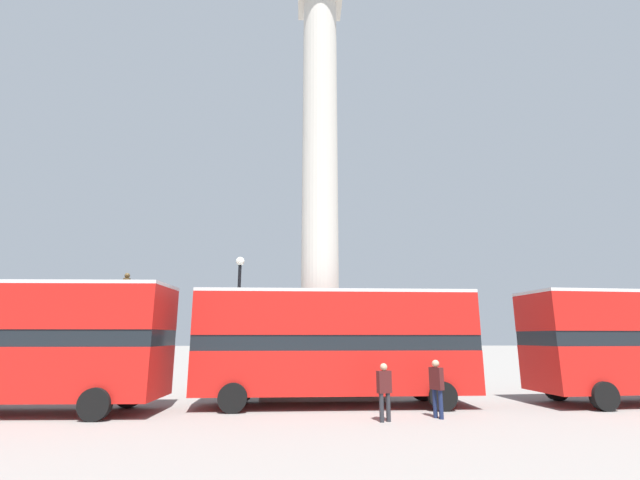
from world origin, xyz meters
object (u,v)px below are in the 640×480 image
Objects in this scene: monument_column at (320,229)px; equestrian_statue at (120,354)px; bus_a at (335,341)px; pedestrian_by_plinth at (437,385)px; pedestrian_near_lamp at (384,388)px; street_lamp at (238,324)px; bus_b at (14,340)px.

equestrian_statue is at bearing 166.35° from monument_column.
pedestrian_by_plinth is (3.10, -2.50, -1.34)m from bus_a.
pedestrian_near_lamp is at bearing -54.54° from equestrian_statue.
street_lamp is at bearing -151.03° from monument_column.
monument_column is 13.08m from bus_b.
pedestrian_by_plinth is (7.14, -4.24, -2.04)m from street_lamp.
bus_a reaches higher than pedestrian_near_lamp.
equestrian_statue is 15.12m from pedestrian_near_lamp.
monument_column is 2.19× the size of bus_b.
bus_a reaches higher than pedestrian_by_plinth.
bus_b is 1.78× the size of equestrian_statue.
street_lamp is at bearing 155.52° from bus_a.
bus_b is 1.75× the size of street_lamp.
bus_a is 1.79× the size of equestrian_statue.
pedestrian_by_plinth is at bearing -4.26° from bus_b.
monument_column reaches higher than pedestrian_by_plinth.
pedestrian_near_lamp is (5.34, -4.73, -2.10)m from street_lamp.
bus_a is at bearing 7.00° from bus_b.
street_lamp reaches higher than equestrian_statue.
bus_a is 12.37m from equestrian_statue.
monument_column is at bearing 25.32° from bus_b.
street_lamp is 3.30× the size of pedestrian_by_plinth.
street_lamp is at bearing 23.02° from bus_b.
equestrian_statue is 8.13m from street_lamp.
equestrian_statue is 16.31m from pedestrian_by_plinth.
equestrian_statue is (-10.68, 6.21, -0.70)m from bus_a.
bus_a is at bearing -83.02° from monument_column.
bus_a is 5.82× the size of pedestrian_by_plinth.
monument_column reaches higher than bus_a.
bus_b reaches higher than pedestrian_near_lamp.
equestrian_statue is at bearing 148.66° from bus_a.
equestrian_statue is (0.63, 7.44, -0.75)m from bus_b.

